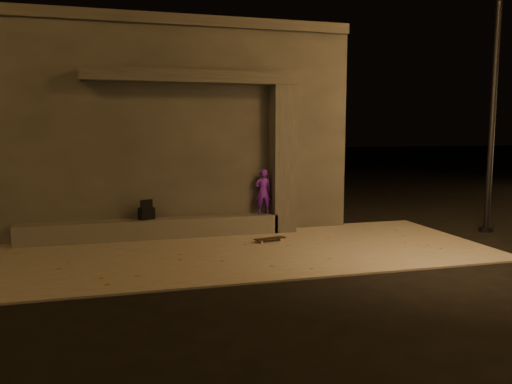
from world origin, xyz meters
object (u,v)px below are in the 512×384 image
object	(u,v)px
backpack	(146,212)
skateboard	(270,239)
column	(283,159)
skateboarder	(263,192)

from	to	relation	value
backpack	skateboard	xyz separation A→B (m)	(2.67, -1.12, -0.54)
column	backpack	size ratio (longest dim) A/B	7.60
skateboard	column	bearing A→B (deg)	46.06
skateboarder	backpack	bearing A→B (deg)	5.12
skateboarder	column	bearing A→B (deg)	-174.88
skateboarder	backpack	world-z (taller)	skateboarder
column	skateboarder	bearing A→B (deg)	180.00
backpack	skateboard	bearing A→B (deg)	-46.42
backpack	skateboard	size ratio (longest dim) A/B	0.61
column	backpack	distance (m)	3.54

